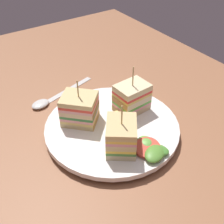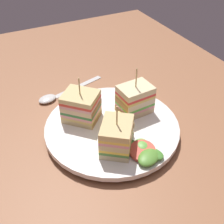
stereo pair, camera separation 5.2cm
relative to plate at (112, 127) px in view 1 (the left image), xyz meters
The scene contains 8 objects.
ground_plane 1.96cm from the plate, ahead, with size 111.73×77.40×1.80cm, color #945E3F.
plate is the anchor object (origin of this frame).
sandwich_wedge_0 6.87cm from the plate, 160.61° to the left, with size 7.84×7.55×8.83cm.
sandwich_wedge_1 6.95cm from the plate, 73.14° to the right, with size 5.05×6.49×9.53cm.
sandwich_wedge_2 6.94cm from the plate, 44.58° to the left, with size 8.05×8.05×8.91cm.
chip_pile 2.22cm from the plate, 116.24° to the right, with size 6.71×6.55×2.35cm.
salad_garnish 9.03cm from the plate, behind, with size 8.34×6.96×1.34cm.
spoon 16.75cm from the plate, 21.09° to the left, with size 6.28×16.25×1.00cm.
Camera 1 is at (-33.52, 22.66, 36.89)cm, focal length 46.32 mm.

